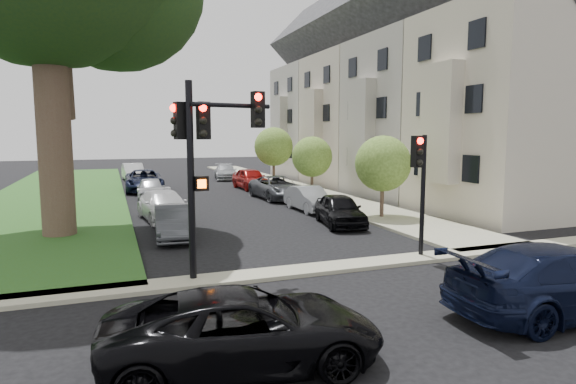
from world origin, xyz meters
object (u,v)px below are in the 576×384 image
object	(u,v)px
car_parked_0	(340,210)
car_parked_7	(151,189)
small_tree_a	(383,164)
car_cross_near	(244,329)
small_tree_b	(312,157)
car_cross_far	(562,280)
car_parked_6	(164,206)
car_parked_3	(251,179)
car_parked_2	(278,188)
car_parked_8	(144,181)
small_tree_c	(274,147)
car_parked_9	(133,172)
car_parked_5	(173,222)
car_parked_4	(226,172)
traffic_signal_secondary	(420,173)
car_parked_1	(309,199)
traffic_signal_main	(206,145)

from	to	relation	value
car_parked_0	car_parked_7	bearing A→B (deg)	133.14
small_tree_a	car_cross_near	xyz separation A→B (m)	(-9.94, -11.83, -1.95)
small_tree_b	car_cross_far	bearing A→B (deg)	-97.47
car_parked_7	car_cross_near	bearing A→B (deg)	-87.63
small_tree_b	car_parked_6	world-z (taller)	small_tree_b
car_parked_3	car_parked_7	world-z (taller)	car_parked_3
car_parked_2	car_parked_8	xyz separation A→B (m)	(-7.47, 7.01, 0.05)
small_tree_c	car_parked_7	xyz separation A→B (m)	(-9.74, -5.46, -2.32)
small_tree_c	car_parked_7	distance (m)	11.40
small_tree_b	car_cross_far	world-z (taller)	small_tree_b
small_tree_b	car_parked_9	distance (m)	18.33
car_parked_5	car_parked_4	bearing A→B (deg)	75.86
car_parked_3	car_parked_9	bearing A→B (deg)	126.11
small_tree_a	car_parked_8	size ratio (longest dim) A/B	0.72
small_tree_a	car_parked_9	size ratio (longest dim) A/B	0.88
traffic_signal_secondary	small_tree_c	bearing A→B (deg)	83.09
car_parked_7	car_parked_2	bearing A→B (deg)	-13.80
car_parked_2	car_parked_3	distance (m)	5.72
car_parked_6	car_parked_1	bearing A→B (deg)	-5.22
car_parked_4	car_cross_far	bearing A→B (deg)	-81.63
small_tree_a	car_cross_far	size ratio (longest dim) A/B	0.72
car_parked_8	car_parked_5	bearing A→B (deg)	-88.48
small_tree_c	car_parked_9	world-z (taller)	small_tree_c
small_tree_b	car_parked_7	bearing A→B (deg)	167.65
traffic_signal_main	car_parked_1	bearing A→B (deg)	54.22
car_parked_2	small_tree_c	bearing A→B (deg)	70.07
small_tree_c	car_parked_9	size ratio (longest dim) A/B	1.00
small_tree_a	small_tree_c	distance (m)	16.00
car_parked_0	small_tree_c	bearing A→B (deg)	91.96
car_parked_5	car_parked_8	size ratio (longest dim) A/B	0.71
car_parked_0	car_parked_4	size ratio (longest dim) A/B	0.88
small_tree_b	car_cross_near	bearing A→B (deg)	-116.17
small_tree_b	car_parked_4	bearing A→B (deg)	100.20
small_tree_b	car_parked_7	world-z (taller)	small_tree_b
small_tree_b	traffic_signal_secondary	xyz separation A→B (m)	(-2.75, -15.14, 0.22)
car_cross_far	car_parked_6	size ratio (longest dim) A/B	1.16
car_cross_far	car_parked_8	bearing A→B (deg)	16.81
small_tree_a	small_tree_c	bearing A→B (deg)	90.00
traffic_signal_secondary	car_parked_0	xyz separation A→B (m)	(0.18, 6.00, -2.10)
small_tree_a	car_parked_8	xyz separation A→B (m)	(-9.81, 15.33, -1.87)
traffic_signal_main	car_parked_2	xyz separation A→B (m)	(7.23, 15.01, -3.03)
car_cross_far	car_parked_7	distance (m)	23.59
car_cross_near	car_parked_6	distance (m)	15.04
car_parked_4	car_cross_near	bearing A→B (deg)	-93.74
small_tree_b	car_parked_7	xyz separation A→B (m)	(-9.74, 2.13, -1.88)
car_cross_far	car_parked_3	xyz separation A→B (m)	(0.24, 26.01, -0.03)
traffic_signal_secondary	car_parked_5	size ratio (longest dim) A/B	1.03
car_cross_far	car_parked_4	world-z (taller)	car_cross_far
traffic_signal_secondary	car_parked_5	bearing A→B (deg)	140.70
traffic_signal_secondary	small_tree_b	bearing A→B (deg)	79.69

